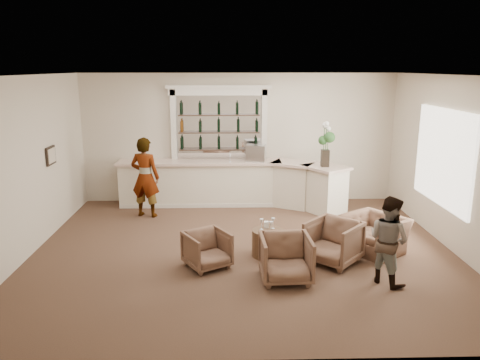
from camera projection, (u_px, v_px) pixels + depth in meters
name	position (u px, v px, depth m)	size (l,w,h in m)	color
ground	(243.00, 250.00, 9.04)	(8.00, 8.00, 0.00)	brown
room_shell	(251.00, 125.00, 9.18)	(8.04, 7.02, 3.32)	beige
bar_counter	(233.00, 184.00, 11.81)	(5.72, 1.80, 1.14)	silver
back_bar_alcove	(219.00, 124.00, 11.86)	(2.64, 0.25, 3.00)	white
cocktail_table	(268.00, 243.00, 8.71)	(0.59, 0.59, 0.50)	brown
sommelier	(145.00, 177.00, 10.87)	(0.69, 0.45, 1.88)	gray
guest	(389.00, 240.00, 7.52)	(0.71, 0.55, 1.46)	gray
armchair_left	(207.00, 250.00, 8.20)	(0.70, 0.72, 0.65)	brown
armchair_center	(286.00, 258.00, 7.67)	(0.82, 0.84, 0.77)	brown
armchair_right	(333.00, 242.00, 8.37)	(0.83, 0.86, 0.78)	brown
armchair_far	(375.00, 234.00, 8.90)	(1.06, 0.92, 0.69)	brown
espresso_machine	(256.00, 153.00, 11.68)	(0.47, 0.39, 0.41)	silver
flower_vase	(326.00, 142.00, 10.96)	(0.28, 0.28, 1.06)	black
wine_glass_bar_left	(230.00, 158.00, 11.58)	(0.07, 0.07, 0.21)	white
wine_glass_bar_right	(256.00, 157.00, 11.72)	(0.07, 0.07, 0.21)	white
wine_glass_tbl_a	(261.00, 224.00, 8.66)	(0.07, 0.07, 0.21)	white
wine_glass_tbl_b	(273.00, 223.00, 8.71)	(0.07, 0.07, 0.21)	white
wine_glass_tbl_c	(271.00, 227.00, 8.51)	(0.07, 0.07, 0.21)	white
napkin_holder	(266.00, 225.00, 8.78)	(0.08, 0.08, 0.12)	white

